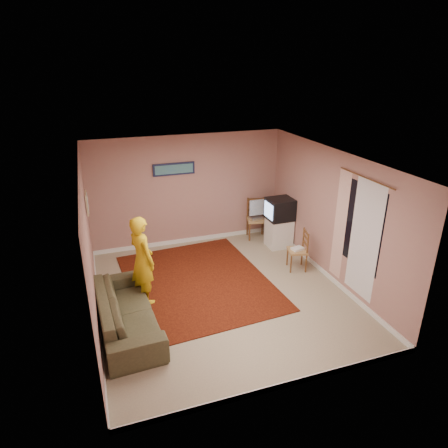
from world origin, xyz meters
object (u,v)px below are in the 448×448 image
object	(u,v)px
chair_b	(298,246)
person	(142,260)
tv_cabinet	(279,233)
sofa	(127,311)
crt_tv	(280,209)
chair_a	(256,215)

from	to	relation	value
chair_b	person	xyz separation A→B (m)	(-3.21, -0.18, 0.30)
tv_cabinet	sofa	distance (m)	4.28
chair_b	sofa	size ratio (longest dim) A/B	0.21
crt_tv	sofa	distance (m)	4.31
chair_a	chair_b	bearing A→B (deg)	-71.14
sofa	tv_cabinet	bearing A→B (deg)	-64.23
tv_cabinet	crt_tv	distance (m)	0.59
sofa	crt_tv	bearing A→B (deg)	-64.20
sofa	chair_a	bearing A→B (deg)	-55.07
tv_cabinet	chair_a	bearing A→B (deg)	116.95
chair_b	sofa	distance (m)	3.73
crt_tv	sofa	bearing A→B (deg)	-152.21
tv_cabinet	sofa	world-z (taller)	tv_cabinet
tv_cabinet	person	xyz separation A→B (m)	(-3.35, -1.32, 0.49)
tv_cabinet	chair_a	distance (m)	0.74
tv_cabinet	person	bearing A→B (deg)	-158.49
crt_tv	chair_a	bearing A→B (deg)	115.56
chair_a	sofa	distance (m)	4.36
chair_a	sofa	world-z (taller)	chair_a
chair_a	tv_cabinet	bearing A→B (deg)	-49.95
sofa	chair_b	bearing A→B (deg)	-78.79
chair_a	crt_tv	bearing A→B (deg)	-50.39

